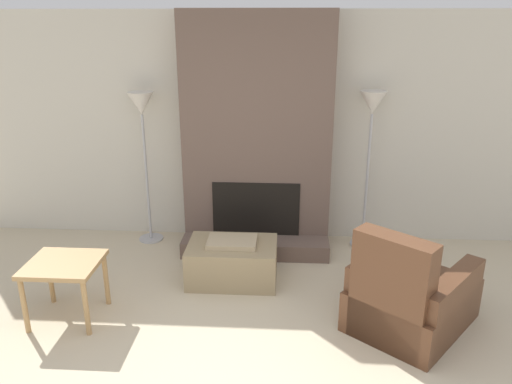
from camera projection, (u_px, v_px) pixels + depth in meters
wall_back at (258, 129)px, 5.71m from camera, size 7.55×0.06×2.60m
fireplace at (257, 140)px, 5.49m from camera, size 1.63×0.73×2.60m
ottoman at (232, 261)px, 4.99m from camera, size 0.88×0.60×0.44m
armchair at (408, 299)px, 4.18m from camera, size 1.27×1.31×0.96m
side_table at (64, 270)px, 4.27m from camera, size 0.60×0.56×0.54m
floor_lamp_left at (142, 117)px, 5.49m from camera, size 0.29×0.29×1.75m
floor_lamp_right at (372, 117)px, 5.34m from camera, size 0.29×0.29×1.78m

